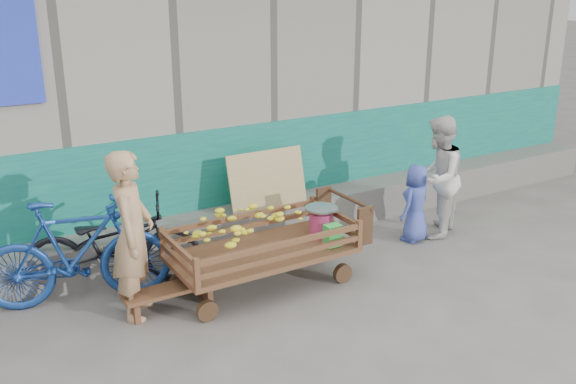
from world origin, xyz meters
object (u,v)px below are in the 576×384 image
vendor_man (133,235)px  banana_cart (259,235)px  bench (170,293)px  bicycle_dark (114,244)px  child (416,203)px  bicycle_blue (76,252)px  woman (438,177)px

vendor_man → banana_cart: bearing=-67.3°
bench → bicycle_dark: bicycle_dark is taller
banana_cart → bench: (-0.96, 0.05, -0.42)m
child → bicycle_blue: size_ratio=0.53×
vendor_man → child: size_ratio=1.68×
banana_cart → vendor_man: 1.28m
bench → bicycle_blue: 1.00m
woman → bicycle_blue: bearing=-40.4°
bench → bicycle_blue: size_ratio=0.51×
woman → bicycle_dark: bearing=-44.0°
child → bicycle_blue: bicycle_blue is taller
banana_cart → bench: banana_cart is taller
banana_cart → bicycle_blue: 1.79m
bench → bicycle_blue: bicycle_blue is taller
woman → vendor_man: bearing=-33.6°
bicycle_blue → banana_cart: bearing=-96.4°
banana_cart → bicycle_dark: (-1.25, 0.84, -0.13)m
bench → woman: bearing=1.5°
vendor_man → child: vendor_man is taller
banana_cart → bench: 1.05m
bench → child: 3.22m
bicycle_blue → vendor_man: bearing=-125.7°
vendor_man → bicycle_dark: vendor_man is taller
banana_cart → woman: (2.57, 0.14, 0.16)m
woman → bicycle_dark: 3.90m
woman → banana_cart: bearing=-30.5°
banana_cart → bench: size_ratio=2.23×
banana_cart → vendor_man: bearing=173.8°
vendor_man → child: (3.50, 0.01, -0.33)m
banana_cart → bicycle_dark: bicycle_dark is taller
vendor_man → child: bearing=-60.9°
bench → bicycle_dark: size_ratio=0.52×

